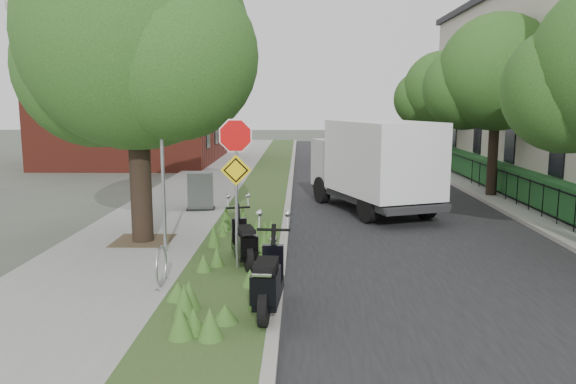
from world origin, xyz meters
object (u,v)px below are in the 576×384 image
utility_cabinet (201,192)px  scooter_near (245,246)px  scooter_far (268,287)px  sign_assembly (236,162)px  box_truck (374,162)px

utility_cabinet → scooter_near: bearing=-72.0°
scooter_near → utility_cabinet: (-2.03, 6.24, 0.15)m
scooter_far → utility_cabinet: 9.39m
sign_assembly → box_truck: bearing=61.0°
utility_cabinet → box_truck: bearing=3.0°
scooter_near → scooter_far: (0.64, -2.77, 0.04)m
box_truck → utility_cabinet: size_ratio=5.01×
scooter_near → utility_cabinet: 6.56m
scooter_near → box_truck: (3.55, 6.53, 1.10)m
sign_assembly → scooter_near: size_ratio=1.83×
box_truck → utility_cabinet: bearing=-177.0°
scooter_far → box_truck: 9.80m
scooter_far → utility_cabinet: size_ratio=1.68×
scooter_far → utility_cabinet: utility_cabinet is taller
utility_cabinet → scooter_far: bearing=-73.5°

